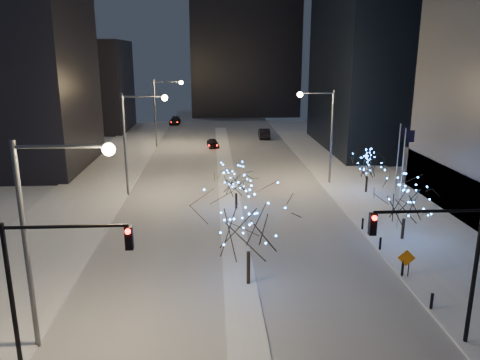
{
  "coord_description": "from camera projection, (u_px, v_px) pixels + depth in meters",
  "views": [
    {
      "loc": [
        -1.51,
        -18.08,
        13.49
      ],
      "look_at": [
        0.35,
        13.53,
        5.0
      ],
      "focal_mm": 35.0,
      "sensor_mm": 36.0,
      "label": 1
    }
  ],
  "objects": [
    {
      "name": "road",
      "position": [
        226.0,
        174.0,
        54.76
      ],
      "size": [
        20.0,
        130.0,
        0.02
      ],
      "primitive_type": "cube",
      "color": "#B7BCC7",
      "rests_on": "ground"
    },
    {
      "name": "median",
      "position": [
        228.0,
        185.0,
        49.92
      ],
      "size": [
        2.0,
        80.0,
        0.15
      ],
      "primitive_type": "cube",
      "color": "white",
      "rests_on": "ground"
    },
    {
      "name": "east_sidewalk",
      "position": [
        402.0,
        212.0,
        41.13
      ],
      "size": [
        10.0,
        90.0,
        0.15
      ],
      "primitive_type": "cube",
      "color": "white",
      "rests_on": "ground"
    },
    {
      "name": "west_sidewalk",
      "position": [
        66.0,
        219.0,
        39.48
      ],
      "size": [
        8.0,
        90.0,
        0.15
      ],
      "primitive_type": "cube",
      "color": "white",
      "rests_on": "ground"
    },
    {
      "name": "filler_west_far",
      "position": [
        77.0,
        86.0,
        84.95
      ],
      "size": [
        18.0,
        16.0,
        16.0
      ],
      "primitive_type": "cube",
      "color": "black",
      "rests_on": "ground"
    },
    {
      "name": "horizon_block",
      "position": [
        245.0,
        20.0,
        104.62
      ],
      "size": [
        24.0,
        14.0,
        42.0
      ],
      "primitive_type": "cube",
      "color": "black",
      "rests_on": "ground"
    },
    {
      "name": "street_lamp_w_near",
      "position": [
        47.0,
        218.0,
        20.75
      ],
      "size": [
        4.4,
        0.56,
        10.0
      ],
      "color": "#595E66",
      "rests_on": "ground"
    },
    {
      "name": "street_lamp_w_mid",
      "position": [
        135.0,
        130.0,
        44.85
      ],
      "size": [
        4.4,
        0.56,
        10.0
      ],
      "color": "#595E66",
      "rests_on": "ground"
    },
    {
      "name": "street_lamp_w_far",
      "position": [
        162.0,
        104.0,
        68.96
      ],
      "size": [
        4.4,
        0.56,
        10.0
      ],
      "color": "#595E66",
      "rests_on": "ground"
    },
    {
      "name": "street_lamp_east",
      "position": [
        324.0,
        124.0,
        48.84
      ],
      "size": [
        3.9,
        0.56,
        10.0
      ],
      "color": "#595E66",
      "rests_on": "ground"
    },
    {
      "name": "traffic_signal_west",
      "position": [
        47.0,
        273.0,
        19.3
      ],
      "size": [
        5.26,
        0.43,
        7.0
      ],
      "color": "black",
      "rests_on": "ground"
    },
    {
      "name": "traffic_signal_east",
      "position": [
        444.0,
        253.0,
        21.25
      ],
      "size": [
        5.26,
        0.43,
        7.0
      ],
      "color": "black",
      "rests_on": "ground"
    },
    {
      "name": "flagpoles",
      "position": [
        400.0,
        168.0,
        37.16
      ],
      "size": [
        1.35,
        2.6,
        8.0
      ],
      "color": "silver",
      "rests_on": "east_sidewalk"
    },
    {
      "name": "bollards",
      "position": [
        391.0,
        255.0,
        31.08
      ],
      "size": [
        0.16,
        12.16,
        0.9
      ],
      "color": "black",
      "rests_on": "east_sidewalk"
    },
    {
      "name": "car_near",
      "position": [
        213.0,
        143.0,
        70.16
      ],
      "size": [
        2.07,
        3.99,
        1.3
      ],
      "primitive_type": "imported",
      "rotation": [
        0.0,
        0.0,
        0.15
      ],
      "color": "black",
      "rests_on": "ground"
    },
    {
      "name": "car_mid",
      "position": [
        264.0,
        133.0,
        77.98
      ],
      "size": [
        1.85,
        5.01,
        1.64
      ],
      "primitive_type": "imported",
      "rotation": [
        0.0,
        0.0,
        3.12
      ],
      "color": "black",
      "rests_on": "ground"
    },
    {
      "name": "car_far",
      "position": [
        175.0,
        121.0,
        93.52
      ],
      "size": [
        2.14,
        4.95,
        1.42
      ],
      "primitive_type": "imported",
      "rotation": [
        0.0,
        0.0,
        -0.03
      ],
      "color": "black",
      "rests_on": "ground"
    },
    {
      "name": "holiday_tree_median_near",
      "position": [
        249.0,
        221.0,
        27.2
      ],
      "size": [
        6.13,
        6.13,
        6.29
      ],
      "color": "black",
      "rests_on": "median"
    },
    {
      "name": "holiday_tree_median_far",
      "position": [
        236.0,
        180.0,
        41.31
      ],
      "size": [
        4.25,
        4.25,
        4.22
      ],
      "color": "black",
      "rests_on": "median"
    },
    {
      "name": "holiday_tree_plaza_near",
      "position": [
        406.0,
        199.0,
        34.29
      ],
      "size": [
        5.4,
        5.4,
        4.95
      ],
      "color": "black",
      "rests_on": "east_sidewalk"
    },
    {
      "name": "holiday_tree_plaza_far",
      "position": [
        368.0,
        165.0,
        46.31
      ],
      "size": [
        3.96,
        3.96,
        4.28
      ],
      "color": "black",
      "rests_on": "east_sidewalk"
    },
    {
      "name": "construction_sign",
      "position": [
        406.0,
        260.0,
        28.82
      ],
      "size": [
        1.08,
        0.22,
        1.79
      ],
      "rotation": [
        0.0,
        0.0,
        -0.17
      ],
      "color": "black",
      "rests_on": "east_sidewalk"
    }
  ]
}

